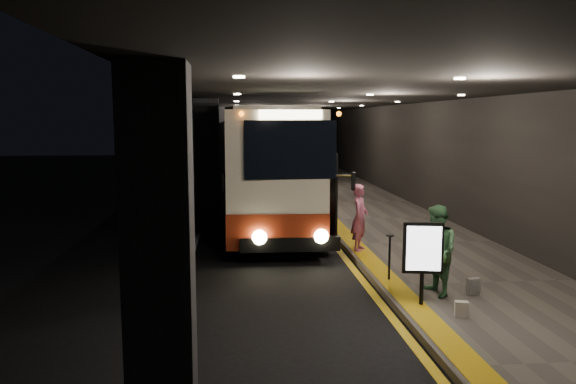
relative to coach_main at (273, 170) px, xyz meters
name	(u,v)px	position (x,y,z in m)	size (l,w,h in m)	color
ground	(258,259)	(-0.80, -5.36, -1.91)	(90.00, 90.00, 0.00)	black
lane_line_white	(201,225)	(-2.60, -0.36, -1.90)	(0.12, 50.00, 0.01)	silver
kerb_stripe_yellow	(317,223)	(1.55, -0.36, -1.90)	(0.18, 50.00, 0.01)	gold
sidewalk	(382,220)	(3.95, -0.36, -1.83)	(4.50, 50.00, 0.15)	#514C44
tactile_strip	(331,219)	(2.05, -0.36, -1.75)	(0.50, 50.00, 0.01)	gold
terminal_wall	(445,140)	(6.20, -0.36, 1.09)	(0.10, 50.00, 6.00)	black
support_columns	(207,166)	(-2.30, -1.36, 0.29)	(0.80, 24.80, 4.40)	black
canopy	(322,94)	(1.70, -0.36, 2.69)	(9.00, 50.00, 0.40)	black
coach_main	(273,170)	(0.00, 0.00, 0.00)	(3.26, 12.84, 3.97)	beige
coach_second	(262,153)	(0.18, 11.85, -0.10)	(2.60, 11.99, 3.76)	beige
passenger_boarding	(360,217)	(2.00, -5.27, -0.84)	(0.67, 0.44, 1.84)	#C45B7D
passenger_waiting_green	(437,251)	(2.70, -9.33, -0.82)	(0.91, 0.56, 1.86)	#447A4C
bag_polka	(473,286)	(3.48, -9.35, -1.59)	(0.28, 0.12, 0.34)	black
bag_plain	(461,309)	(2.71, -10.62, -1.61)	(0.24, 0.14, 0.30)	#ADAAA2
info_sign	(423,250)	(2.20, -9.89, -0.66)	(0.78, 0.24, 1.63)	black
stanchion_post	(389,258)	(2.04, -8.15, -1.25)	(0.05, 0.05, 1.02)	black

